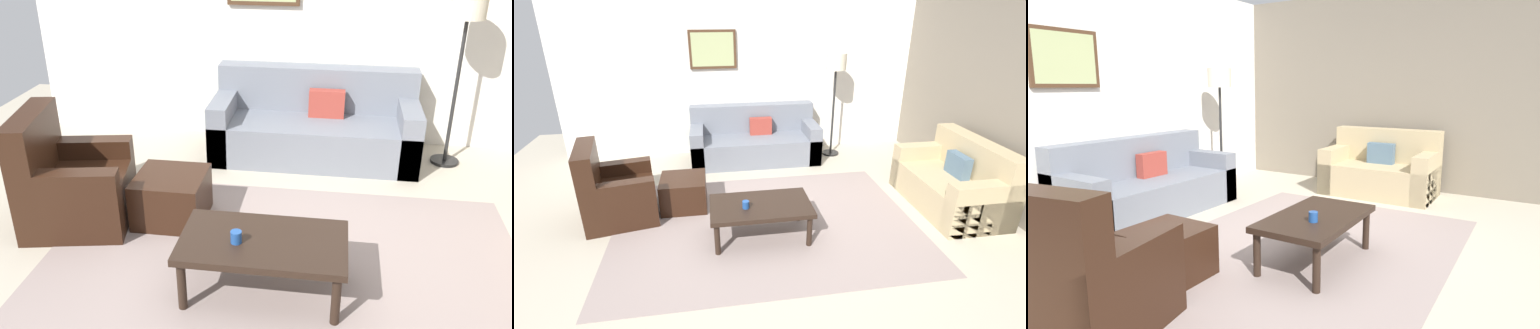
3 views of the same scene
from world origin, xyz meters
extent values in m
plane|color=#B2A893|center=(0.00, 0.00, 0.00)|extent=(8.00, 8.00, 0.00)
cube|color=silver|center=(0.00, 2.60, 1.40)|extent=(6.00, 0.12, 2.80)
cube|color=slate|center=(3.00, 0.00, 1.40)|extent=(0.12, 5.20, 2.80)
cube|color=gray|center=(0.00, 0.00, 0.00)|extent=(3.53, 2.52, 0.01)
cube|color=slate|center=(0.12, 2.01, 0.21)|extent=(2.06, 0.87, 0.42)
cube|color=slate|center=(0.12, 2.33, 0.44)|extent=(2.06, 0.24, 0.88)
cube|color=slate|center=(-0.81, 2.01, 0.31)|extent=(0.20, 0.87, 0.62)
cube|color=slate|center=(1.05, 2.01, 0.31)|extent=(0.20, 0.87, 0.62)
cube|color=#99382D|center=(0.24, 2.11, 0.56)|extent=(0.36, 0.12, 0.28)
cube|color=tan|center=(2.38, 0.07, 0.21)|extent=(0.85, 1.46, 0.42)
cube|color=tan|center=(2.68, 0.07, 0.44)|extent=(0.24, 1.46, 0.88)
cube|color=tan|center=(2.38, 0.70, 0.31)|extent=(0.85, 0.20, 0.62)
cube|color=tan|center=(2.38, -0.56, 0.31)|extent=(0.85, 0.20, 0.62)
cube|color=slate|center=(2.46, 0.09, 0.56)|extent=(0.12, 0.36, 0.28)
cube|color=black|center=(-1.70, 0.46, 0.22)|extent=(0.94, 0.94, 0.44)
cube|color=black|center=(-2.00, 0.40, 0.47)|extent=(0.35, 0.82, 0.95)
cube|color=black|center=(-1.64, 0.14, 0.30)|extent=(0.82, 0.31, 0.60)
cube|color=black|center=(-1.77, 0.77, 0.30)|extent=(0.82, 0.31, 0.60)
cube|color=black|center=(-0.97, 0.60, 0.20)|extent=(0.56, 0.56, 0.40)
cylinder|color=black|center=(-0.58, -0.49, 0.18)|extent=(0.06, 0.06, 0.36)
cylinder|color=black|center=(0.40, -0.49, 0.18)|extent=(0.06, 0.06, 0.36)
cylinder|color=black|center=(-0.58, 0.03, 0.18)|extent=(0.06, 0.06, 0.36)
cylinder|color=black|center=(0.40, 0.03, 0.18)|extent=(0.06, 0.06, 0.36)
cube|color=black|center=(-0.09, -0.23, 0.39)|extent=(1.10, 0.64, 0.05)
cylinder|color=#1E478C|center=(-0.26, -0.29, 0.45)|extent=(0.07, 0.07, 0.08)
cylinder|color=black|center=(1.47, 2.08, 0.01)|extent=(0.28, 0.28, 0.03)
cylinder|color=#262626|center=(1.47, 2.08, 0.72)|extent=(0.04, 0.04, 1.45)
cylinder|color=beige|center=(1.47, 2.08, 1.58)|extent=(0.32, 0.32, 0.26)
cube|color=#472D1C|center=(-0.47, 2.52, 1.75)|extent=(0.75, 0.04, 0.60)
cube|color=#A4AE75|center=(-0.47, 2.50, 1.75)|extent=(0.67, 0.01, 0.52)
camera|label=1|loc=(0.31, -3.22, 2.38)|focal=38.38mm
camera|label=2|loc=(-0.56, -3.76, 2.41)|focal=26.10mm
camera|label=3|loc=(-3.11, -1.78, 1.47)|focal=29.66mm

